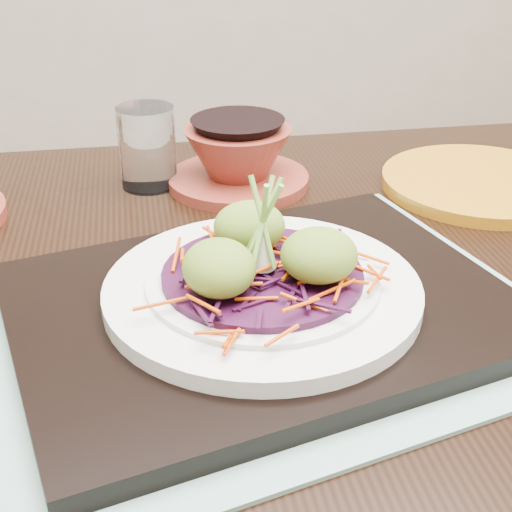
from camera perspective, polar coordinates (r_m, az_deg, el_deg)
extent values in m
cube|color=black|center=(0.63, 1.37, -4.67)|extent=(1.30, 0.92, 0.04)
cube|color=#82A992|center=(0.58, 0.50, -4.95)|extent=(0.50, 0.42, 0.00)
cube|color=black|center=(0.58, 0.50, -4.06)|extent=(0.43, 0.35, 0.02)
cylinder|color=silver|center=(0.57, 0.51, -2.73)|extent=(0.25, 0.25, 0.01)
cylinder|color=silver|center=(0.56, 0.51, -1.99)|extent=(0.18, 0.18, 0.01)
cylinder|color=#340A27|center=(0.56, 0.52, -1.48)|extent=(0.16, 0.16, 0.01)
ellipsoid|color=olive|center=(0.52, -2.97, -0.99)|extent=(0.06, 0.06, 0.04)
ellipsoid|color=olive|center=(0.54, 5.08, 0.02)|extent=(0.06, 0.06, 0.04)
ellipsoid|color=olive|center=(0.59, -0.52, 2.35)|extent=(0.06, 0.06, 0.04)
cylinder|color=white|center=(0.83, -8.69, 8.60)|extent=(0.09, 0.09, 0.09)
cylinder|color=maroon|center=(0.84, -1.43, 6.10)|extent=(0.20, 0.20, 0.01)
cylinder|color=#A46512|center=(0.87, 17.57, 5.61)|extent=(0.26, 0.26, 0.01)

